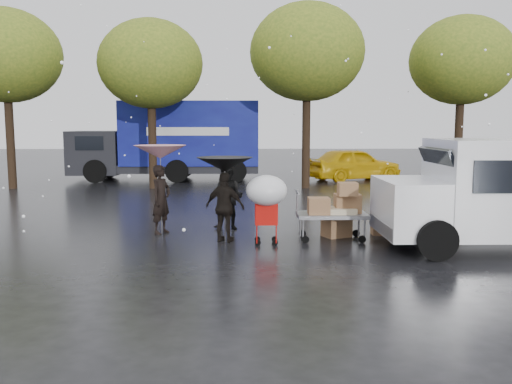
{
  "coord_description": "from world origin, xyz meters",
  "views": [
    {
      "loc": [
        0.21,
        -11.22,
        2.48
      ],
      "look_at": [
        0.4,
        1.0,
        0.96
      ],
      "focal_mm": 38.0,
      "sensor_mm": 36.0,
      "label": 1
    }
  ],
  "objects_px": {
    "vendor_cart": "(336,207)",
    "shopping_cart": "(267,194)",
    "person_black": "(225,207)",
    "white_van": "(512,191)",
    "person_pink": "(161,199)",
    "yellow_taxi": "(353,164)",
    "blue_truck": "(172,141)"
  },
  "relations": [
    {
      "from": "shopping_cart",
      "to": "blue_truck",
      "type": "height_order",
      "value": "blue_truck"
    },
    {
      "from": "vendor_cart",
      "to": "shopping_cart",
      "type": "relative_size",
      "value": 1.04
    },
    {
      "from": "person_black",
      "to": "vendor_cart",
      "type": "relative_size",
      "value": 0.98
    },
    {
      "from": "person_pink",
      "to": "yellow_taxi",
      "type": "xyz_separation_m",
      "value": [
        6.71,
        11.78,
        -0.05
      ]
    },
    {
      "from": "person_black",
      "to": "person_pink",
      "type": "bearing_deg",
      "value": -10.2
    },
    {
      "from": "person_black",
      "to": "yellow_taxi",
      "type": "relative_size",
      "value": 0.35
    },
    {
      "from": "person_black",
      "to": "white_van",
      "type": "relative_size",
      "value": 0.3
    },
    {
      "from": "person_black",
      "to": "white_van",
      "type": "xyz_separation_m",
      "value": [
        5.76,
        -0.71,
        0.41
      ]
    },
    {
      "from": "blue_truck",
      "to": "person_black",
      "type": "bearing_deg",
      "value": -77.5
    },
    {
      "from": "person_pink",
      "to": "person_black",
      "type": "xyz_separation_m",
      "value": [
        1.49,
        -0.92,
        -0.04
      ]
    },
    {
      "from": "person_black",
      "to": "blue_truck",
      "type": "relative_size",
      "value": 0.18
    },
    {
      "from": "person_pink",
      "to": "shopping_cart",
      "type": "distance_m",
      "value": 2.7
    },
    {
      "from": "person_pink",
      "to": "vendor_cart",
      "type": "relative_size",
      "value": 1.04
    },
    {
      "from": "vendor_cart",
      "to": "blue_truck",
      "type": "bearing_deg",
      "value": 112.2
    },
    {
      "from": "white_van",
      "to": "vendor_cart",
      "type": "bearing_deg",
      "value": 166.07
    },
    {
      "from": "shopping_cart",
      "to": "yellow_taxi",
      "type": "xyz_separation_m",
      "value": [
        4.34,
        13.06,
        -0.33
      ]
    },
    {
      "from": "vendor_cart",
      "to": "blue_truck",
      "type": "xyz_separation_m",
      "value": [
        -5.27,
        12.92,
        1.03
      ]
    },
    {
      "from": "vendor_cart",
      "to": "white_van",
      "type": "height_order",
      "value": "white_van"
    },
    {
      "from": "person_pink",
      "to": "yellow_taxi",
      "type": "bearing_deg",
      "value": -1.37
    },
    {
      "from": "person_pink",
      "to": "yellow_taxi",
      "type": "distance_m",
      "value": 13.56
    },
    {
      "from": "white_van",
      "to": "person_black",
      "type": "bearing_deg",
      "value": 172.98
    },
    {
      "from": "vendor_cart",
      "to": "yellow_taxi",
      "type": "bearing_deg",
      "value": 77.3
    },
    {
      "from": "person_black",
      "to": "white_van",
      "type": "height_order",
      "value": "white_van"
    },
    {
      "from": "shopping_cart",
      "to": "vendor_cart",
      "type": "bearing_deg",
      "value": 18.04
    },
    {
      "from": "person_pink",
      "to": "vendor_cart",
      "type": "distance_m",
      "value": 3.95
    },
    {
      "from": "person_pink",
      "to": "shopping_cart",
      "type": "xyz_separation_m",
      "value": [
        2.36,
        -1.28,
        0.28
      ]
    },
    {
      "from": "person_black",
      "to": "vendor_cart",
      "type": "xyz_separation_m",
      "value": [
        2.38,
        0.13,
        -0.02
      ]
    },
    {
      "from": "white_van",
      "to": "blue_truck",
      "type": "distance_m",
      "value": 16.26
    },
    {
      "from": "blue_truck",
      "to": "vendor_cart",
      "type": "bearing_deg",
      "value": -67.8
    },
    {
      "from": "vendor_cart",
      "to": "shopping_cart",
      "type": "height_order",
      "value": "shopping_cart"
    },
    {
      "from": "person_black",
      "to": "shopping_cart",
      "type": "height_order",
      "value": "person_black"
    },
    {
      "from": "shopping_cart",
      "to": "white_van",
      "type": "distance_m",
      "value": 4.91
    }
  ]
}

